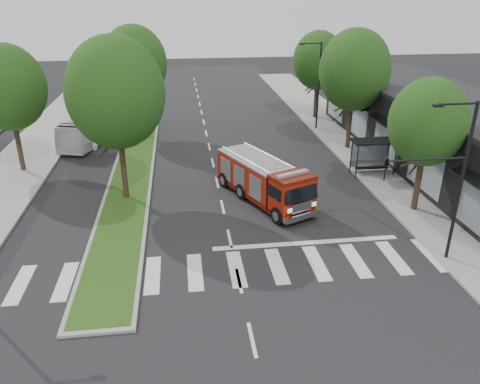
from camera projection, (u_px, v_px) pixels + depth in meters
name	position (u px, v px, depth m)	size (l,w,h in m)	color
ground	(230.00, 239.00, 25.34)	(140.00, 140.00, 0.00)	black
sidewalk_right	(377.00, 164.00, 35.86)	(5.00, 80.00, 0.15)	gray
sidewalk_left	(8.00, 181.00, 32.67)	(5.00, 80.00, 0.15)	gray
median	(139.00, 142.00, 40.93)	(3.00, 50.00, 0.15)	gray
storefront_row	(438.00, 131.00, 35.42)	(8.00, 30.00, 5.00)	black
bus_shelter	(373.00, 147.00, 33.23)	(3.20, 1.60, 2.61)	black
tree_right_near	(428.00, 123.00, 26.29)	(4.40, 4.40, 8.05)	black
tree_right_mid	(355.00, 70.00, 36.79)	(5.60, 5.60, 9.72)	black
tree_right_far	(318.00, 60.00, 46.13)	(5.00, 5.00, 8.73)	black
tree_median_near	(116.00, 93.00, 27.33)	(5.80, 5.80, 10.16)	black
tree_median_far	(134.00, 63.00, 40.16)	(5.60, 5.60, 9.72)	black
tree_left_mid	(7.00, 88.00, 32.09)	(5.20, 5.20, 9.16)	black
streetlight_right_near	(445.00, 174.00, 21.42)	(4.08, 0.22, 8.00)	black
streetlight_right_far	(317.00, 82.00, 42.91)	(2.11, 0.20, 8.00)	black
fire_engine	(264.00, 180.00, 29.37)	(5.50, 8.51, 2.85)	#560E04
city_bus	(95.00, 126.00, 40.85)	(2.25, 9.64, 2.68)	silver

